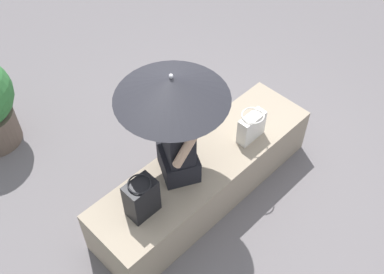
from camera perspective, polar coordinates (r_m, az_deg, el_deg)
ground_plane at (r=4.29m, az=1.46°, el=-6.89°), size 14.00×14.00×0.00m
stone_bench at (r=4.10m, az=1.52°, el=-4.95°), size 2.18×0.61×0.48m
person_seated at (r=3.54m, az=-1.76°, el=-0.27°), size 0.41×0.51×0.90m
parasol at (r=3.21m, az=-2.53°, el=6.03°), size 0.84×0.84×1.00m
handbag_black at (r=3.48m, az=-6.23°, el=-7.47°), size 0.24×0.18×0.36m
tote_bag_canvas at (r=4.00m, az=7.32°, el=1.30°), size 0.26×0.20×0.28m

